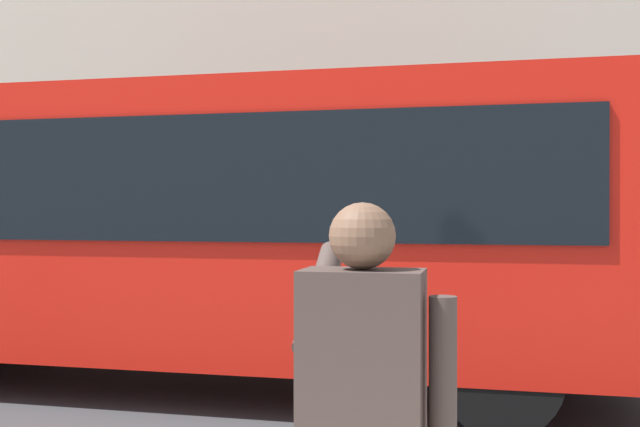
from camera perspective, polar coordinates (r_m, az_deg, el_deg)
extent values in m
plane|color=#38383A|center=(7.67, 4.57, -13.47)|extent=(60.00, 60.00, 0.00)
cube|color=navy|center=(13.83, 23.10, 5.15)|extent=(4.40, 1.10, 0.24)
cube|color=red|center=(7.84, -8.88, -0.63)|extent=(9.00, 2.50, 2.60)
cube|color=black|center=(6.69, -12.93, 2.64)|extent=(7.60, 0.06, 1.10)
cylinder|color=black|center=(10.34, -22.24, -7.09)|extent=(1.00, 0.28, 1.00)
cylinder|color=black|center=(8.47, 13.54, -8.71)|extent=(1.00, 0.28, 1.00)
cylinder|color=black|center=(6.31, 13.71, -11.84)|extent=(1.00, 0.28, 1.00)
cube|color=#473833|center=(2.48, 3.27, -11.96)|extent=(0.40, 0.24, 0.66)
sphere|color=brown|center=(2.42, 3.28, -1.73)|extent=(0.22, 0.22, 0.22)
cylinder|color=#473833|center=(2.46, 9.42, -13.02)|extent=(0.09, 0.09, 0.58)
cylinder|color=#473833|center=(2.63, -0.02, -6.38)|extent=(0.09, 0.48, 0.37)
cube|color=black|center=(2.74, 2.28, -1.92)|extent=(0.07, 0.01, 0.14)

